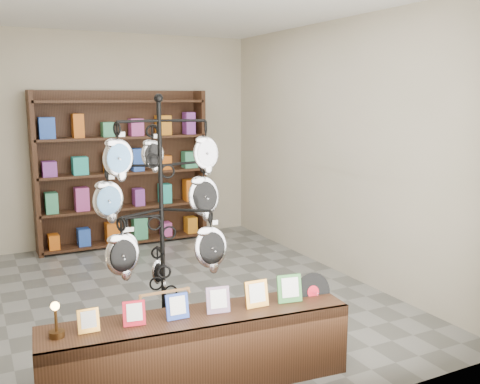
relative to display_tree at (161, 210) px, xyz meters
name	(u,v)px	position (x,y,z in m)	size (l,w,h in m)	color
ground	(182,295)	(0.62, 1.23, -1.23)	(5.00, 5.00, 0.00)	slate
room_envelope	(178,123)	(0.62, 1.23, 0.62)	(5.00, 5.00, 5.00)	#B8AB94
display_tree	(161,210)	(0.00, 0.00, 0.00)	(1.09, 0.99, 2.13)	black
front_shelf	(199,351)	(0.07, -0.56, -0.95)	(2.28, 0.69, 0.79)	black
back_shelving	(123,174)	(0.62, 3.53, -0.20)	(2.42, 0.36, 2.20)	black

